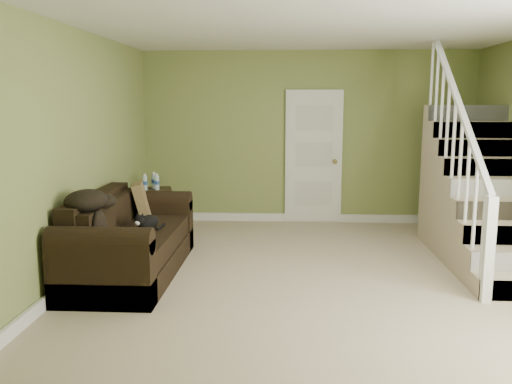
# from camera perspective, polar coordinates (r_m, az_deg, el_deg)

# --- Properties ---
(floor) EXTENTS (5.00, 5.50, 0.01)m
(floor) POSITION_cam_1_polar(r_m,az_deg,el_deg) (5.86, 6.21, -8.93)
(floor) COLOR tan
(floor) RESTS_ON ground
(ceiling) EXTENTS (5.00, 5.50, 0.01)m
(ceiling) POSITION_cam_1_polar(r_m,az_deg,el_deg) (5.61, 6.71, 17.17)
(ceiling) COLOR white
(ceiling) RESTS_ON wall_back
(wall_back) EXTENTS (5.00, 0.04, 2.60)m
(wall_back) POSITION_cam_1_polar(r_m,az_deg,el_deg) (8.32, 5.41, 5.71)
(wall_back) COLOR olive
(wall_back) RESTS_ON floor
(wall_front) EXTENTS (5.00, 0.04, 2.60)m
(wall_front) POSITION_cam_1_polar(r_m,az_deg,el_deg) (2.87, 9.47, -1.64)
(wall_front) COLOR olive
(wall_front) RESTS_ON floor
(wall_left) EXTENTS (0.04, 5.50, 2.60)m
(wall_left) POSITION_cam_1_polar(r_m,az_deg,el_deg) (5.99, -18.24, 3.80)
(wall_left) COLOR olive
(wall_left) RESTS_ON floor
(baseboard_back) EXTENTS (5.00, 0.04, 0.12)m
(baseboard_back) POSITION_cam_1_polar(r_m,az_deg,el_deg) (8.46, 5.29, -2.71)
(baseboard_back) COLOR white
(baseboard_back) RESTS_ON floor
(baseboard_left) EXTENTS (0.04, 5.50, 0.12)m
(baseboard_left) POSITION_cam_1_polar(r_m,az_deg,el_deg) (6.21, -17.38, -7.65)
(baseboard_left) COLOR white
(baseboard_left) RESTS_ON floor
(door) EXTENTS (0.86, 0.12, 2.02)m
(door) POSITION_cam_1_polar(r_m,az_deg,el_deg) (8.31, 6.09, 3.66)
(door) COLOR white
(door) RESTS_ON floor
(staircase) EXTENTS (1.00, 2.51, 2.82)m
(staircase) POSITION_cam_1_polar(r_m,az_deg,el_deg) (7.02, 22.39, -1.11)
(staircase) COLOR tan
(staircase) RESTS_ON floor
(sofa) EXTENTS (0.95, 2.20, 0.87)m
(sofa) POSITION_cam_1_polar(r_m,az_deg,el_deg) (6.03, -13.36, -5.30)
(sofa) COLOR black
(sofa) RESTS_ON floor
(side_table) EXTENTS (0.65, 0.65, 0.86)m
(side_table) POSITION_cam_1_polar(r_m,az_deg,el_deg) (7.75, -10.80, -1.98)
(side_table) COLOR black
(side_table) RESTS_ON floor
(cat) EXTENTS (0.26, 0.47, 0.23)m
(cat) POSITION_cam_1_polar(r_m,az_deg,el_deg) (5.95, -11.33, -3.19)
(cat) COLOR black
(cat) RESTS_ON sofa
(banana) EXTENTS (0.07, 0.19, 0.05)m
(banana) POSITION_cam_1_polar(r_m,az_deg,el_deg) (5.34, -12.12, -5.35)
(banana) COLOR gold
(banana) RESTS_ON sofa
(throw_pillow) EXTENTS (0.31, 0.48, 0.46)m
(throw_pillow) POSITION_cam_1_polar(r_m,az_deg,el_deg) (6.64, -11.92, -0.98)
(throw_pillow) COLOR #4B301E
(throw_pillow) RESTS_ON sofa
(throw_blanket) EXTENTS (0.39, 0.51, 0.21)m
(throw_blanket) POSITION_cam_1_polar(r_m,az_deg,el_deg) (5.48, -17.46, -0.85)
(throw_blanket) COLOR black
(throw_blanket) RESTS_ON sofa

